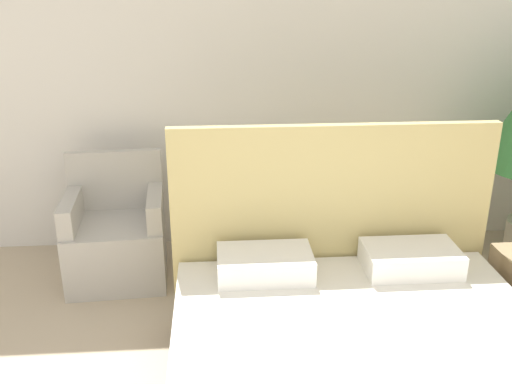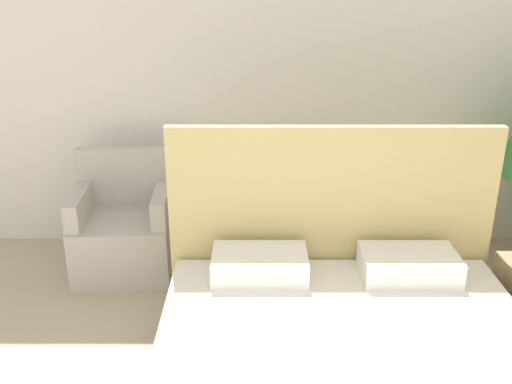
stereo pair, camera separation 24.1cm
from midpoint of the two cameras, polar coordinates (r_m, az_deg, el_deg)
wall_back at (r=4.31m, az=-5.69°, el=12.99°), size 10.00×0.06×2.90m
bed at (r=2.83m, az=8.49°, el=-18.32°), size 1.89×2.06×1.26m
armchair_near_window_left at (r=4.17m, az=-15.36°, el=-4.76°), size 0.70×0.63×0.87m
armchair_near_window_right at (r=4.09m, az=-0.46°, el=-4.44°), size 0.71×0.64×0.87m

